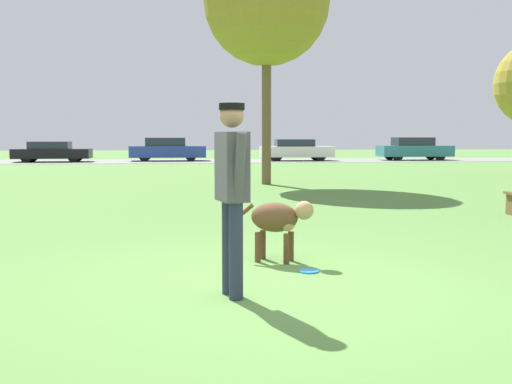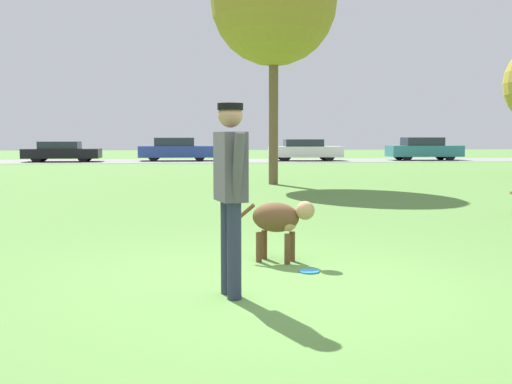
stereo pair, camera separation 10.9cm
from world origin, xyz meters
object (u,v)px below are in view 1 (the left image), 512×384
at_px(parked_car_blue, 167,150).
at_px(person, 232,183).
at_px(parked_car_black, 52,152).
at_px(tree_mid_center, 267,3).
at_px(parked_car_teal, 414,149).
at_px(frisbee, 309,271).
at_px(parked_car_white, 296,150).
at_px(dog, 279,219).

bearing_deg(parked_car_blue, person, -87.36).
bearing_deg(person, parked_car_black, -178.54).
height_order(tree_mid_center, parked_car_black, tree_mid_center).
height_order(tree_mid_center, parked_car_teal, tree_mid_center).
distance_m(tree_mid_center, parked_car_teal, 21.87).
xyz_separation_m(tree_mid_center, parked_car_black, (-10.06, 17.69, -4.91)).
relative_size(person, frisbee, 7.99).
bearing_deg(parked_car_teal, frisbee, -113.80).
xyz_separation_m(person, parked_car_white, (6.56, 30.67, -0.39)).
xyz_separation_m(dog, parked_car_black, (-8.56, 29.14, 0.09)).
bearing_deg(parked_car_white, person, -100.13).
distance_m(dog, frisbee, 0.80).
xyz_separation_m(dog, parked_car_blue, (-1.92, 29.81, 0.18)).
distance_m(person, parked_car_teal, 33.71).
bearing_deg(person, parked_car_white, 154.94).
height_order(dog, parked_car_teal, parked_car_teal).
bearing_deg(dog, parked_car_white, 104.97).
bearing_deg(dog, parked_car_black, 132.74).
height_order(parked_car_black, parked_car_teal, parked_car_teal).
xyz_separation_m(frisbee, parked_car_blue, (-2.16, 30.39, 0.68)).
height_order(parked_car_white, parked_car_teal, parked_car_teal).
distance_m(person, dog, 1.71).
height_order(parked_car_blue, parked_car_white, parked_car_blue).
bearing_deg(parked_car_black, parked_car_teal, -0.59).
relative_size(dog, parked_car_black, 0.21).
height_order(dog, parked_car_blue, parked_car_blue).
xyz_separation_m(dog, frisbee, (0.24, -0.58, -0.50)).
bearing_deg(parked_car_white, tree_mid_center, -101.94).
height_order(dog, parked_car_white, parked_car_white).
xyz_separation_m(tree_mid_center, parked_car_white, (4.39, 17.75, -4.84)).
bearing_deg(parked_car_teal, parked_car_white, 179.75).
height_order(parked_car_black, parked_car_white, parked_car_white).
bearing_deg(parked_car_teal, dog, -114.60).
bearing_deg(parked_car_blue, frisbee, -85.58).
bearing_deg(tree_mid_center, frisbee, -95.98).
height_order(dog, parked_car_black, parked_car_black).
relative_size(parked_car_black, parked_car_white, 0.97).
height_order(frisbee, parked_car_black, parked_car_black).
distance_m(parked_car_blue, parked_car_white, 7.84).
height_order(person, frisbee, person).
xyz_separation_m(tree_mid_center, parked_car_teal, (11.92, 17.70, -4.80)).
relative_size(tree_mid_center, parked_car_teal, 1.64).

